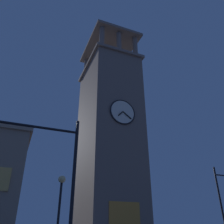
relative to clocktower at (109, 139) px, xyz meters
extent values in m
cube|color=#75665B|center=(0.00, -0.02, -0.63)|extent=(6.22, 8.56, 22.45)
cube|color=#75665B|center=(0.00, -0.02, 10.80)|extent=(6.82, 9.16, 0.40)
cylinder|color=#75665B|center=(-2.51, 3.66, 12.80)|extent=(0.70, 0.70, 3.61)
cylinder|color=#75665B|center=(0.00, 3.66, 12.80)|extent=(0.70, 0.70, 3.61)
cylinder|color=#75665B|center=(2.51, 3.66, 12.80)|extent=(0.70, 0.70, 3.61)
cylinder|color=#75665B|center=(-2.51, -3.70, 12.80)|extent=(0.70, 0.70, 3.61)
cylinder|color=#75665B|center=(0.00, -3.70, 12.80)|extent=(0.70, 0.70, 3.61)
cylinder|color=#75665B|center=(2.51, -3.70, 12.80)|extent=(0.70, 0.70, 3.61)
cube|color=#75665B|center=(0.00, -0.02, 14.81)|extent=(6.82, 9.16, 0.40)
cylinder|color=black|center=(0.00, -0.02, 16.21)|extent=(0.12, 0.12, 2.40)
cylinder|color=silver|center=(0.00, 4.32, 1.79)|extent=(2.97, 0.12, 2.97)
torus|color=black|center=(0.00, 4.34, 1.79)|extent=(3.13, 0.16, 3.13)
cube|color=black|center=(0.28, 4.42, 1.49)|extent=(0.65, 0.06, 0.67)
cube|color=black|center=(-0.51, 4.42, 1.42)|extent=(1.10, 0.06, 0.83)
cube|color=#E0B259|center=(10.97, 5.21, -6.65)|extent=(1.00, 0.12, 1.80)
cylinder|color=black|center=(-6.64, 9.64, -8.48)|extent=(0.16, 0.16, 6.75)
cylinder|color=black|center=(7.71, 15.38, -8.61)|extent=(0.16, 0.16, 6.49)
cylinder|color=black|center=(9.91, 15.38, -5.97)|extent=(4.40, 0.12, 0.12)
cylinder|color=black|center=(7.48, 11.29, -9.78)|extent=(0.14, 0.14, 4.15)
sphere|color=#F9DB8C|center=(7.48, 11.29, -7.48)|extent=(0.44, 0.44, 0.44)
camera|label=1|loc=(10.19, 25.91, -10.19)|focal=37.41mm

